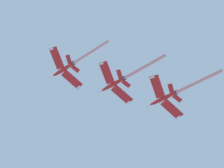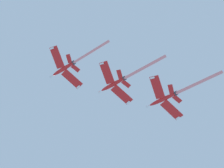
{
  "view_description": "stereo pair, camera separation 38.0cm",
  "coord_description": "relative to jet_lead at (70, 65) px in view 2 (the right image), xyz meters",
  "views": [
    {
      "loc": [
        -9.04,
        -37.65,
        1.89
      ],
      "look_at": [
        19.43,
        -42.6,
        139.44
      ],
      "focal_mm": 57.51,
      "sensor_mm": 36.0,
      "label": 1
    },
    {
      "loc": [
        -8.97,
        -37.27,
        1.89
      ],
      "look_at": [
        19.43,
        -42.6,
        139.44
      ],
      "focal_mm": 57.51,
      "sensor_mm": 36.0,
      "label": 2
    }
  ],
  "objects": [
    {
      "name": "jet_lead",
      "position": [
        0.0,
        0.0,
        0.0
      ],
      "size": [
        22.92,
        23.29,
        12.71
      ],
      "color": "red"
    },
    {
      "name": "jet_second",
      "position": [
        0.86,
        -21.34,
        -5.5
      ],
      "size": [
        23.5,
        23.73,
        13.79
      ],
      "color": "red"
    },
    {
      "name": "jet_third",
      "position": [
        1.91,
        -40.97,
        -10.88
      ],
      "size": [
        23.4,
        23.87,
        13.28
      ],
      "color": "red"
    }
  ]
}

